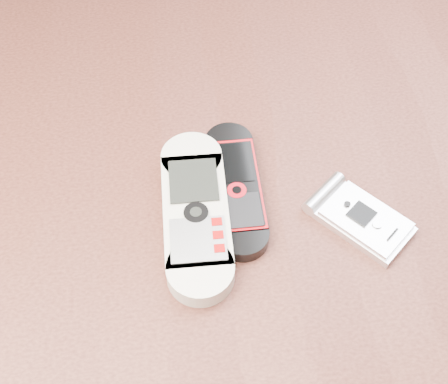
{
  "coord_description": "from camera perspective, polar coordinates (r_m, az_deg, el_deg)",
  "views": [
    {
      "loc": [
        -0.03,
        -0.33,
        1.22
      ],
      "look_at": [
        0.01,
        0.0,
        0.76
      ],
      "focal_mm": 50.0,
      "sensor_mm": 36.0,
      "label": 1
    }
  ],
  "objects": [
    {
      "name": "motorola_razr",
      "position": [
        0.57,
        12.59,
        -2.46
      ],
      "size": [
        0.1,
        0.1,
        0.01
      ],
      "primitive_type": "cube",
      "rotation": [
        0.0,
        0.0,
        0.73
      ],
      "color": "silver",
      "rests_on": "table"
    },
    {
      "name": "nokia_white",
      "position": [
        0.56,
        -2.6,
        -1.87
      ],
      "size": [
        0.06,
        0.18,
        0.02
      ],
      "primitive_type": "cube",
      "rotation": [
        0.0,
        0.0,
        -0.02
      ],
      "color": "beige",
      "rests_on": "table"
    },
    {
      "name": "nokia_black_red",
      "position": [
        0.57,
        1.05,
        0.45
      ],
      "size": [
        0.05,
        0.15,
        0.02
      ],
      "primitive_type": "cube",
      "rotation": [
        0.0,
        0.0,
        0.0
      ],
      "color": "black",
      "rests_on": "table"
    },
    {
      "name": "table",
      "position": [
        0.66,
        -0.43,
        -5.91
      ],
      "size": [
        1.2,
        0.8,
        0.75
      ],
      "color": "black",
      "rests_on": "ground"
    }
  ]
}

